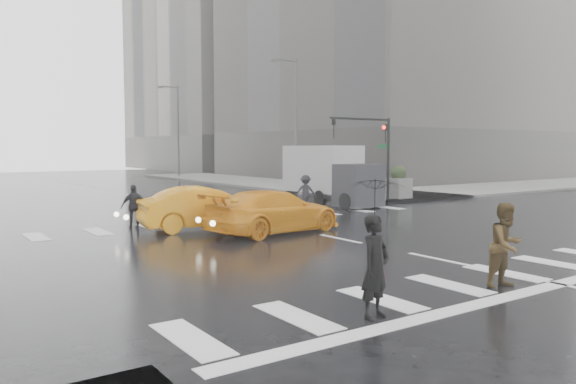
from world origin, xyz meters
TOP-DOWN VIEW (x-y plane):
  - ground at (0.00, 0.00)m, footprint 120.00×120.00m
  - sidewalk_ne at (19.50, 17.50)m, footprint 35.00×35.00m
  - building_ne_far at (29.00, 56.00)m, footprint 26.05×26.05m
  - road_markings at (0.00, 0.00)m, footprint 18.00×48.00m
  - traffic_signal_pole at (9.01, 8.01)m, footprint 4.45×0.42m
  - street_lamp_near at (10.87, 18.00)m, footprint 2.15×0.22m
  - street_lamp_far at (10.87, 38.00)m, footprint 2.15×0.22m
  - planter_west at (7.00, 8.20)m, footprint 1.10×1.10m
  - planter_mid at (9.00, 8.20)m, footprint 1.10×1.10m
  - planter_east at (11.00, 8.20)m, footprint 1.10×1.10m
  - pedestrian_black at (-4.91, -6.80)m, footprint 1.17×1.19m
  - pedestrian_brown at (-1.18, -6.80)m, footprint 0.90×0.71m
  - pedestrian_far_a at (-4.68, 5.98)m, footprint 1.01×0.70m
  - pedestrian_far_b at (4.58, 8.11)m, footprint 1.15×1.13m
  - taxi_mid at (-2.62, 4.34)m, footprint 4.89×2.35m
  - taxi_rear at (-1.07, 2.27)m, footprint 4.78×2.73m
  - box_truck at (6.61, 8.63)m, footprint 2.14×5.71m

SIDE VIEW (x-z plane):
  - ground at x=0.00m, z-range 0.00..0.00m
  - road_markings at x=0.00m, z-range 0.00..0.01m
  - sidewalk_ne at x=19.50m, z-range 0.00..0.15m
  - taxi_rear at x=-1.07m, z-range 0.00..1.49m
  - taxi_mid at x=-2.62m, z-range 0.00..1.55m
  - pedestrian_far_b at x=4.58m, z-range 0.00..1.60m
  - pedestrian_far_a at x=-4.68m, z-range 0.00..1.61m
  - pedestrian_brown at x=-1.18m, z-range 0.00..1.79m
  - planter_west at x=7.00m, z-range 0.08..1.88m
  - planter_mid at x=9.00m, z-range 0.08..1.88m
  - planter_east at x=11.00m, z-range 0.08..1.88m
  - pedestrian_black at x=-4.91m, z-range 0.36..2.79m
  - box_truck at x=6.61m, z-range 0.10..3.14m
  - traffic_signal_pole at x=9.01m, z-range 0.97..5.47m
  - street_lamp_near at x=10.87m, z-range 0.45..9.45m
  - street_lamp_far at x=10.87m, z-range 0.45..9.45m
  - building_ne_far at x=29.00m, z-range -1.73..34.27m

